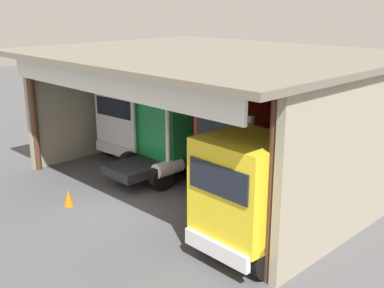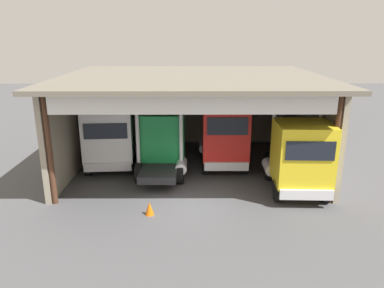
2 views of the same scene
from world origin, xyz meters
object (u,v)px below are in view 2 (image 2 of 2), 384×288
(truck_yellow_center_left_bay, at_px, (299,157))
(traffic_cone, at_px, (149,208))
(oil_drum, at_px, (139,140))
(truck_red_right_bay, at_px, (224,134))
(truck_white_left_bay, at_px, (110,138))
(tool_cart, at_px, (223,138))
(truck_green_center_right_bay, at_px, (162,142))

(truck_yellow_center_left_bay, height_order, traffic_cone, truck_yellow_center_left_bay)
(oil_drum, bearing_deg, truck_red_right_bay, -38.03)
(oil_drum, relative_size, traffic_cone, 1.56)
(truck_yellow_center_left_bay, distance_m, traffic_cone, 6.98)
(truck_white_left_bay, relative_size, tool_cart, 5.21)
(truck_white_left_bay, xyz_separation_m, tool_cart, (6.46, 4.44, -1.23))
(tool_cart, bearing_deg, truck_green_center_right_bay, -125.84)
(truck_yellow_center_left_bay, bearing_deg, truck_white_left_bay, -17.49)
(truck_white_left_bay, height_order, truck_yellow_center_left_bay, truck_white_left_bay)
(truck_white_left_bay, relative_size, oil_drum, 5.97)
(truck_green_center_right_bay, relative_size, truck_red_right_bay, 0.84)
(oil_drum, height_order, traffic_cone, oil_drum)
(truck_yellow_center_left_bay, xyz_separation_m, tool_cart, (-2.67, 7.69, -1.27))
(truck_white_left_bay, bearing_deg, traffic_cone, 112.22)
(truck_green_center_right_bay, height_order, oil_drum, truck_green_center_right_bay)
(truck_red_right_bay, bearing_deg, truck_yellow_center_left_bay, 132.74)
(truck_white_left_bay, distance_m, oil_drum, 4.42)
(traffic_cone, bearing_deg, oil_drum, 100.14)
(tool_cart, xyz_separation_m, traffic_cone, (-3.85, -9.68, -0.22))
(truck_red_right_bay, xyz_separation_m, truck_yellow_center_left_bay, (3.06, -3.35, -0.15))
(oil_drum, bearing_deg, truck_yellow_center_left_bay, -41.95)
(truck_white_left_bay, distance_m, traffic_cone, 6.03)
(oil_drum, bearing_deg, truck_white_left_bay, -102.83)
(tool_cart, bearing_deg, truck_white_left_bay, -145.50)
(tool_cart, height_order, traffic_cone, tool_cart)
(truck_white_left_bay, xyz_separation_m, traffic_cone, (2.61, -5.24, -1.45))
(truck_white_left_bay, bearing_deg, tool_cart, -149.77)
(truck_white_left_bay, xyz_separation_m, oil_drum, (0.94, 4.12, -1.30))
(truck_green_center_right_bay, height_order, truck_red_right_bay, truck_red_right_bay)
(truck_green_center_right_bay, bearing_deg, traffic_cone, -91.33)
(truck_white_left_bay, relative_size, truck_green_center_right_bay, 1.19)
(truck_yellow_center_left_bay, relative_size, oil_drum, 5.90)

